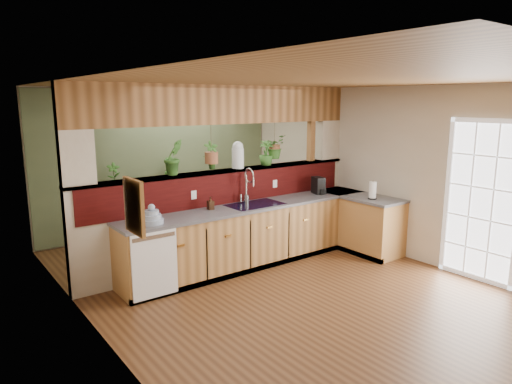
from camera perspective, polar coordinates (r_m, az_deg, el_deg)
ground at (r=6.03m, az=3.59°, el=-11.91°), size 4.60×7.00×0.01m
ceiling at (r=5.55m, az=3.93°, el=13.60°), size 4.60×7.00×0.01m
wall_back at (r=8.58m, az=-11.66°, el=3.86°), size 4.60×0.02×2.60m
wall_left at (r=4.54m, az=-18.95°, el=-3.03°), size 0.02×7.00×2.60m
wall_right at (r=7.34m, az=17.54°, el=2.34°), size 0.02×7.00×2.60m
pass_through_partition at (r=6.75m, az=-3.53°, el=1.17°), size 4.60×0.21×2.60m
pass_through_ledge at (r=6.70m, az=-3.77°, el=2.65°), size 4.60×0.21×0.04m
header_beam at (r=6.63m, az=-3.88°, el=10.84°), size 4.60×0.15×0.55m
sage_backwall at (r=8.56m, az=-11.60°, el=3.85°), size 4.55×0.02×2.55m
countertop at (r=7.02m, az=4.25°, el=-4.66°), size 4.14×1.52×0.90m
dishwasher at (r=5.65m, az=-12.53°, el=-8.83°), size 0.58×0.03×0.82m
navy_sink at (r=6.65m, az=-0.13°, el=-2.22°), size 0.82×0.50×0.18m
french_door at (r=6.70m, az=26.30°, el=-1.30°), size 0.06×1.02×2.16m
framed_print at (r=3.75m, az=-14.96°, el=-1.78°), size 0.04×0.35×0.45m
faucet at (r=6.68m, az=-1.03°, el=1.00°), size 0.23×0.23×0.52m
dish_stack at (r=5.72m, az=-12.89°, el=-3.13°), size 0.28×0.28×0.25m
soap_dispenser at (r=6.33m, az=-5.71°, el=-1.38°), size 0.09×0.09×0.18m
coffee_maker at (r=7.45m, az=7.84°, el=0.74°), size 0.14×0.24×0.27m
paper_towel at (r=7.20m, az=14.37°, el=0.17°), size 0.13×0.13×0.29m
glass_jar at (r=6.79m, az=-2.29°, el=4.66°), size 0.18×0.18×0.40m
ledge_plant_left at (r=6.26m, az=-10.26°, el=4.30°), size 0.27×0.22×0.48m
ledge_plant_right at (r=7.11m, az=1.27°, el=4.90°), size 0.29×0.29×0.39m
hanging_plant_a at (r=6.53m, az=-5.62°, el=5.73°), size 0.23×0.19×0.55m
hanging_plant_b at (r=7.19m, az=2.35°, el=6.94°), size 0.41×0.38×0.49m
shelving_console at (r=8.34m, az=-13.10°, el=-2.00°), size 1.39×0.48×0.91m
shelf_plant_a at (r=7.99m, az=-17.35°, el=2.05°), size 0.25×0.20×0.41m
shelf_plant_b at (r=8.40m, az=-10.58°, el=2.85°), size 0.26×0.26×0.43m
floor_plant at (r=8.02m, az=-3.51°, el=-3.40°), size 0.76×0.71×0.69m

